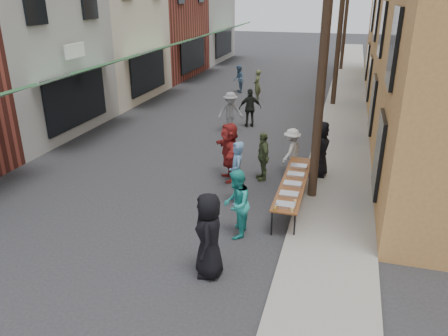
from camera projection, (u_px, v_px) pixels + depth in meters
The scene contains 27 objects.
ground at pixel (139, 226), 11.70m from camera, with size 120.00×120.00×0.00m, color #28282B.
sidewalk at pixel (346, 105), 23.76m from camera, with size 2.20×60.00×0.10m, color gray.
storefront_row at pixel (94, 22), 26.02m from camera, with size 8.00×37.00×9.00m.
utility_pole_near at pixel (324, 45), 11.58m from camera, with size 0.26×0.26×9.00m, color #2D2116.
utility_pole_mid at pixel (341, 19), 22.26m from camera, with size 0.26×0.26×9.00m, color #2D2116.
utility_pole_far at pixel (347, 10), 32.95m from camera, with size 0.26×0.26×9.00m, color #2D2116.
serving_table at pixel (294, 182), 12.58m from camera, with size 0.70×4.00×0.75m.
catering_tray_sausage at pixel (285, 205), 11.08m from camera, with size 0.50×0.33×0.08m, color maroon.
catering_tray_foil_b at pixel (289, 194), 11.66m from camera, with size 0.50×0.33×0.08m, color #B2B2B7.
catering_tray_buns at pixel (293, 184), 12.29m from camera, with size 0.50×0.33×0.08m, color tan.
catering_tray_foil_d at pixel (296, 175), 12.91m from camera, with size 0.50×0.33×0.08m, color #B2B2B7.
catering_tray_buns_end at pixel (299, 166), 13.53m from camera, with size 0.50×0.33×0.08m, color tan.
condiment_jar_a at pixel (275, 209), 10.87m from camera, with size 0.07×0.07×0.08m, color #A57F26.
condiment_jar_b at pixel (275, 207), 10.96m from camera, with size 0.07×0.07×0.08m, color #A57F26.
condiment_jar_c at pixel (276, 206), 11.05m from camera, with size 0.07×0.07×0.08m, color #A57F26.
cup_stack at pixel (292, 210), 10.80m from camera, with size 0.08×0.08×0.12m, color tan.
guest_front_a at pixel (209, 235), 9.35m from camera, with size 0.95×0.62×1.95m, color black.
guest_front_b at pixel (237, 173), 12.65m from camera, with size 0.69×0.45×1.89m, color #547BA3.
guest_front_c at pixel (236, 204), 10.90m from camera, with size 0.87×0.68×1.80m, color teal.
guest_front_d at pixel (291, 151), 14.78m from camera, with size 1.03×0.59×1.59m, color silver.
guest_front_e at pixel (263, 156), 14.28m from camera, with size 0.96×0.40×1.64m, color #495732.
guest_queue_back at pixel (229, 152), 14.22m from camera, with size 1.81×0.58×1.95m, color maroon.
server at pixel (320, 149), 14.30m from camera, with size 0.91×0.59×1.87m, color black.
passerby_left at pixel (230, 112), 19.20m from camera, with size 1.15×0.66×1.78m, color gray.
passerby_mid at pixel (250, 108), 19.88m from camera, with size 1.03×0.43×1.76m, color black.
passerby_right at pixel (257, 85), 24.93m from camera, with size 0.62×0.41×1.70m, color #4F5A34.
passerby_far at pixel (239, 79), 26.69m from camera, with size 0.80×0.63×1.65m, color #446284.
Camera 1 is at (5.03, -9.23, 5.84)m, focal length 35.00 mm.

